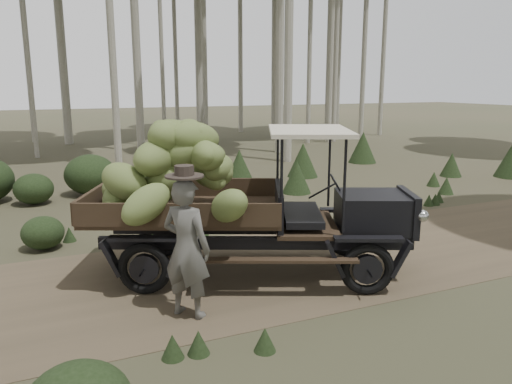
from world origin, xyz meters
TOP-DOWN VIEW (x-y plane):
  - ground at (0.00, 0.00)m, footprint 120.00×120.00m
  - dirt_track at (0.00, 0.00)m, footprint 70.00×4.00m
  - banana_truck at (-2.07, 0.13)m, footprint 5.46×3.83m
  - farmer at (-2.81, -1.21)m, footprint 0.81×0.83m
  - undergrowth at (1.12, -0.66)m, footprint 22.38×23.15m

SIDE VIEW (x-z plane):
  - ground at x=0.00m, z-range 0.00..0.00m
  - dirt_track at x=0.00m, z-range 0.00..0.01m
  - undergrowth at x=1.12m, z-range -0.13..1.22m
  - farmer at x=-2.81m, z-range -0.06..2.03m
  - banana_truck at x=-2.07m, z-range 0.23..2.90m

